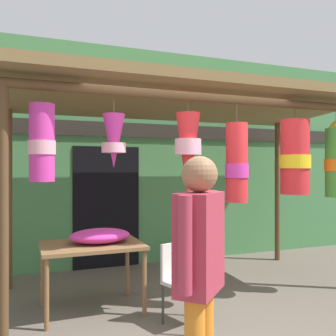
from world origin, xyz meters
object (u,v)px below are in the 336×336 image
object	(u,v)px
vendor_in_orange	(199,265)
folding_chair	(182,275)
display_table	(92,251)
flower_heap_on_table	(101,236)

from	to	relation	value
vendor_in_orange	folding_chair	bearing A→B (deg)	70.45
display_table	folding_chair	world-z (taller)	folding_chair
folding_chair	display_table	bearing A→B (deg)	140.76
flower_heap_on_table	folding_chair	xyz separation A→B (m)	(0.73, -0.68, -0.36)
flower_heap_on_table	vendor_in_orange	world-z (taller)	vendor_in_orange
folding_chair	vendor_in_orange	distance (m)	1.68
flower_heap_on_table	folding_chair	bearing A→B (deg)	-43.14
flower_heap_on_table	folding_chair	size ratio (longest dim) A/B	0.83
flower_heap_on_table	vendor_in_orange	bearing A→B (deg)	-84.97
folding_chair	vendor_in_orange	world-z (taller)	vendor_in_orange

